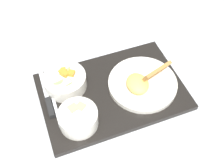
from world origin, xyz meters
TOP-DOWN VIEW (x-y plane):
  - ground_plane at (0.00, 0.00)m, footprint 4.00×4.00m
  - serving_tray at (0.00, 0.00)m, footprint 0.45×0.30m
  - bowl_salad at (-0.13, 0.07)m, footprint 0.13×0.13m
  - bowl_soup at (-0.13, -0.08)m, footprint 0.11×0.11m
  - plate_main at (0.10, -0.02)m, footprint 0.22×0.22m
  - knife at (-0.20, 0.02)m, footprint 0.02×0.19m
  - spoon at (-0.18, 0.05)m, footprint 0.04×0.17m

SIDE VIEW (x-z plane):
  - ground_plane at x=0.00m, z-range 0.00..0.00m
  - serving_tray at x=0.00m, z-range 0.00..0.02m
  - spoon at x=-0.18m, z-range 0.02..0.03m
  - knife at x=-0.20m, z-range 0.02..0.03m
  - plate_main at x=0.10m, z-range -0.01..0.08m
  - bowl_salad at x=-0.13m, z-range 0.02..0.08m
  - bowl_soup at x=-0.13m, z-range 0.02..0.08m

